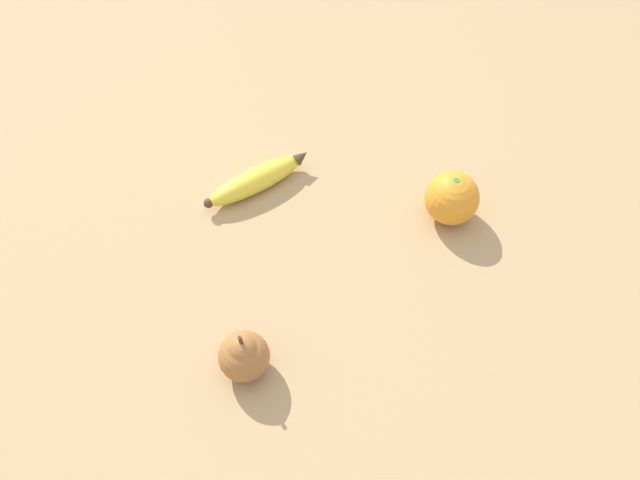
% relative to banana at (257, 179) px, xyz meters
% --- Properties ---
extents(ground_plane, '(3.00, 3.00, 0.00)m').
position_rel_banana_xyz_m(ground_plane, '(0.07, 0.04, -0.02)').
color(ground_plane, tan).
extents(banana, '(0.17, 0.11, 0.04)m').
position_rel_banana_xyz_m(banana, '(0.00, 0.00, 0.00)').
color(banana, yellow).
rests_on(banana, ground_plane).
extents(orange, '(0.08, 0.08, 0.08)m').
position_rel_banana_xyz_m(orange, '(-0.09, 0.29, 0.02)').
color(orange, orange).
rests_on(orange, ground_plane).
extents(pear, '(0.07, 0.07, 0.08)m').
position_rel_banana_xyz_m(pear, '(0.27, 0.15, 0.02)').
color(pear, '#A36633').
rests_on(pear, ground_plane).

